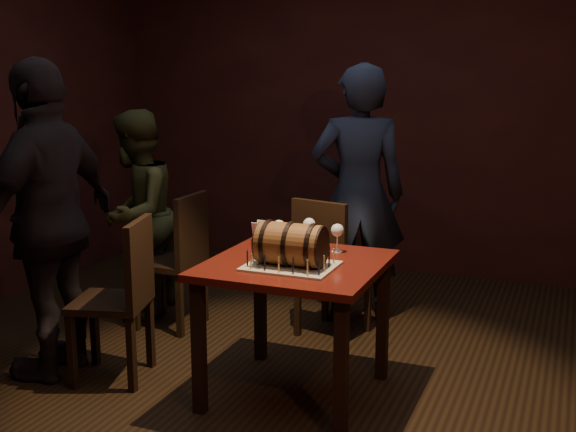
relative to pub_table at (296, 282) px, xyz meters
The scene contains 16 objects.
room_shell 0.79m from the pub_table, 142.74° to the left, with size 5.04×5.04×2.80m.
pub_table is the anchor object (origin of this frame).
cake_board 0.16m from the pub_table, 81.24° to the right, with size 0.45×0.35×0.01m, color #B0A78E.
barrel_cake 0.26m from the pub_table, 81.46° to the right, with size 0.40×0.23×0.23m.
birthday_candles 0.20m from the pub_table, 81.24° to the right, with size 0.40×0.30×0.09m.
wine_glass_left 0.39m from the pub_table, 129.49° to the left, with size 0.07×0.07×0.16m.
wine_glass_mid 0.43m from the pub_table, 99.37° to the left, with size 0.07×0.07×0.16m.
wine_glass_right 0.38m from the pub_table, 62.57° to the left, with size 0.07×0.07×0.16m.
pint_of_ale 0.32m from the pub_table, 131.55° to the left, with size 0.07×0.07×0.15m.
menu_card 0.46m from the pub_table, 138.57° to the left, with size 0.10×0.05×0.13m, color white, non-canonical shape.
chair_back 0.89m from the pub_table, 98.24° to the left, with size 0.48×0.48×0.93m.
chair_left_rear 1.30m from the pub_table, 148.73° to the left, with size 0.40×0.40×0.93m.
chair_left_front 1.00m from the pub_table, behind, with size 0.49×0.49×0.93m.
person_back 1.33m from the pub_table, 92.25° to the left, with size 0.65×0.43×1.78m, color #1C2338.
person_left_rear 1.72m from the pub_table, 152.51° to the left, with size 0.71×0.56×1.47m, color #3A3C1E.
person_left_front 1.44m from the pub_table, behind, with size 1.06×0.44×1.81m, color black.
Camera 1 is at (1.53, -3.55, 1.75)m, focal length 45.00 mm.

